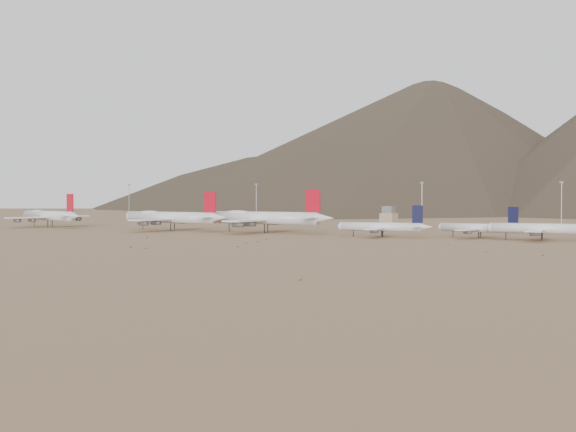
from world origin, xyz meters
The scene contains 13 objects.
ground centered at (0.00, 0.00, 0.00)m, with size 3000.00×3000.00×0.00m, color #98744E.
widebody_west centered at (-137.34, 19.98, 6.60)m, with size 62.96×49.72×19.13m.
widebody_centre centered at (-49.53, 23.11, 6.95)m, with size 67.90×52.02×20.16m.
widebody_east centered at (3.70, 30.45, 7.38)m, with size 72.11×55.14×21.41m.
narrowbody_a centered at (70.65, 24.10, 4.62)m, with size 42.70×31.24×14.23m.
narrowbody_b centered at (109.95, 39.17, 4.49)m, with size 41.71×30.33×13.82m.
narrowbody_c centered at (137.56, 35.11, 5.04)m, with size 46.94×34.03×15.53m.
control_tower centered at (30.00, 120.00, 5.32)m, with size 8.00×8.00×12.00m.
mast_far_west centered at (-165.20, 116.59, 14.20)m, with size 2.00×0.60×25.70m.
mast_west centered at (-71.05, 134.92, 14.20)m, with size 2.00×0.60×25.70m.
mast_centre centered at (53.54, 111.72, 14.20)m, with size 2.00×0.60×25.70m.
mast_east centered at (123.07, 132.48, 14.20)m, with size 2.00×0.60×25.70m.
desert_scrub centered at (-15.47, -75.64, 0.34)m, with size 425.54×179.88×0.88m.
Camera 1 is at (220.14, -300.40, 19.82)m, focal length 50.00 mm.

